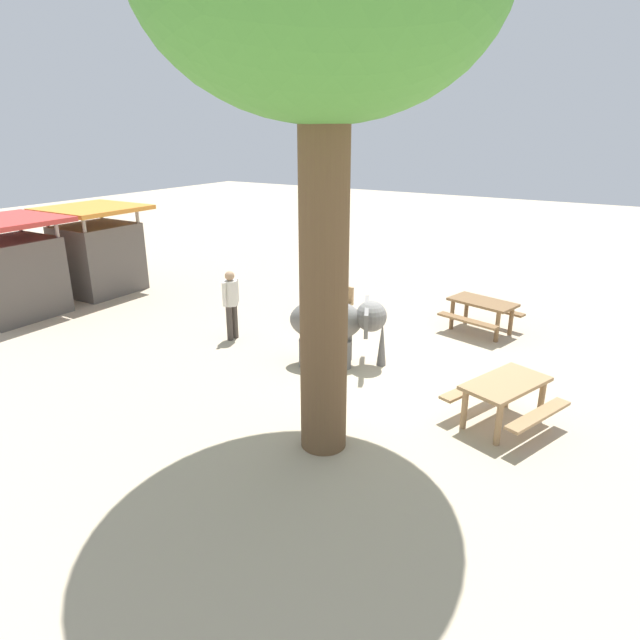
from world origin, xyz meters
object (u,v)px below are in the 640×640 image
Objects in this scene: picnic_table_near at (482,309)px; market_stall_red at (12,273)px; elephant at (336,323)px; picnic_table_far at (505,392)px; market_stall_orange at (98,254)px; feed_bucket at (305,321)px; person_handler at (231,300)px; wooden_bench at (330,298)px.

picnic_table_near is 0.72× the size of market_stall_red.
picnic_table_far is (-0.73, -3.59, -0.30)m from elephant.
market_stall_orange is at bearing -152.33° from picnic_table_near.
picnic_table_near is (3.43, -2.04, -0.30)m from elephant.
feed_bucket is at bearing -85.57° from market_stall_orange.
person_handler is 5.91m from picnic_table_near.
person_handler is 0.64× the size of market_stall_red.
market_stall_orange reaches higher than elephant.
market_stall_orange reaches higher than wooden_bench.
wooden_bench is at bearing -4.09° from feed_bucket.
person_handler is 6.09m from market_stall_red.
feed_bucket is (1.51, -1.01, -0.79)m from person_handler.
picnic_table_far is 5.78m from feed_bucket.
market_stall_red is 7.62m from feed_bucket.
market_stall_orange is (1.68, 12.20, 0.55)m from picnic_table_far.
elephant is 1.22× the size of person_handler.
market_stall_red is (-0.92, 12.20, 0.55)m from picnic_table_far.
elephant is 8.67m from market_stall_orange.
market_stall_orange is at bearing 147.58° from elephant.
elephant is at bearing -96.34° from market_stall_orange.
wooden_bench is 0.80× the size of picnic_table_near.
picnic_table_near is 4.26m from feed_bucket.
elephant is 1.35× the size of wooden_bench.
wooden_bench is at bearing 96.68° from elephant.
person_handler is at bearing 81.13° from wooden_bench.
wooden_bench is at bearing -58.75° from market_stall_red.
market_stall_red is (-4.22, 6.95, 0.67)m from wooden_bench.
market_stall_red is at bearing 180.00° from market_stall_orange.
elephant reaches higher than wooden_bench.
picnic_table_far is 12.24m from market_stall_red.
elephant is 1.03× the size of picnic_table_far.
market_stall_red is at bearing 164.73° from elephant.
wooden_bench is (2.58, 1.66, -0.42)m from elephant.
person_handler is 1.11× the size of wooden_bench.
picnic_table_far is at bearing 161.69° from wooden_bench.
market_stall_orange is (2.60, 0.00, 0.00)m from market_stall_red.
picnic_table_near is 4.44m from picnic_table_far.
market_stall_orange reaches higher than person_handler.
picnic_table_near is at bearing -153.08° from wooden_bench.
feed_bucket is at bearing 57.70° from person_handler.
market_stall_red and market_stall_orange have the same top height.
market_stall_orange reaches higher than picnic_table_far.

